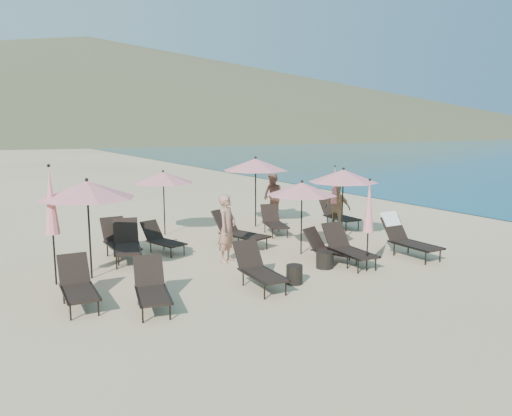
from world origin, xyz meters
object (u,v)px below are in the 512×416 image
lounger_9 (238,231)px  lounger_8 (162,239)px  lounger_0 (78,285)px  beachgoer_c (338,208)px  lounger_4 (329,247)px  umbrella_open_1 (302,189)px  side_table_1 (325,260)px  lounger_5 (406,237)px  lounger_3 (348,247)px  beachgoer_b (273,196)px  lounger_1 (152,287)px  umbrella_closed_1 (335,186)px  umbrella_closed_0 (369,207)px  umbrella_closed_2 (51,202)px  umbrella_open_3 (163,178)px  beachgoer_a (227,228)px  umbrella_open_2 (343,176)px  umbrella_open_4 (256,165)px  side_table_0 (294,274)px  lounger_6 (120,240)px  umbrella_open_0 (87,190)px  lounger_11 (338,214)px  lounger_10 (274,221)px  lounger_2 (258,268)px  lounger_7 (127,243)px

lounger_9 → lounger_8: bearing=148.7°
lounger_0 → beachgoer_c: bearing=21.0°
lounger_4 → umbrella_open_1: umbrella_open_1 is taller
lounger_0 → side_table_1: size_ratio=3.72×
lounger_5 → lounger_3: bearing=175.5°
beachgoer_b → lounger_1: bearing=-55.0°
umbrella_closed_1 → lounger_8: bearing=177.7°
umbrella_closed_1 → side_table_1: size_ratio=5.17×
lounger_3 → umbrella_closed_1: size_ratio=0.78×
lounger_5 → beachgoer_b: size_ratio=1.05×
lounger_9 → side_table_1: size_ratio=4.45×
umbrella_closed_0 → umbrella_closed_2: (-6.84, 2.77, 0.30)m
umbrella_open_3 → beachgoer_a: size_ratio=1.19×
beachgoer_a → umbrella_open_3: bearing=56.1°
lounger_4 → umbrella_open_2: 3.07m
lounger_1 → umbrella_closed_1: (7.73, 3.87, 1.15)m
umbrella_open_4 → side_table_0: size_ratio=5.73×
umbrella_open_1 → umbrella_closed_1: umbrella_closed_1 is taller
umbrella_closed_2 → umbrella_open_2: bearing=0.8°
lounger_1 → umbrella_closed_2: size_ratio=0.61×
lounger_8 → umbrella_open_1: 4.21m
umbrella_open_2 → beachgoer_b: size_ratio=1.32×
lounger_0 → lounger_6: lounger_6 is taller
lounger_6 → beachgoer_c: bearing=-3.2°
lounger_8 → lounger_4: bearing=-60.6°
lounger_1 → umbrella_open_0: bearing=115.6°
lounger_11 → umbrella_open_0: bearing=-166.6°
umbrella_open_0 → umbrella_open_2: (7.65, 0.04, -0.07)m
beachgoer_b → lounger_3: bearing=-24.6°
umbrella_closed_1 → umbrella_closed_2: bearing=-171.6°
lounger_10 → umbrella_closed_0: bearing=-77.4°
lounger_5 → beachgoer_b: 6.68m
lounger_6 → lounger_8: bearing=-4.3°
lounger_6 → umbrella_open_4: 5.90m
lounger_1 → umbrella_open_2: size_ratio=0.73×
lounger_6 → umbrella_open_2: umbrella_open_2 is taller
lounger_8 → lounger_2: bearing=-96.8°
umbrella_open_0 → side_table_0: (3.91, -2.77, -1.89)m
side_table_1 → beachgoer_c: size_ratio=0.27×
lounger_5 → beachgoer_a: beachgoer_a is taller
side_table_0 → lounger_6: bearing=122.7°
lounger_8 → umbrella_open_4: 4.91m
lounger_7 → umbrella_open_3: (2.00, 2.54, 1.42)m
umbrella_open_3 → beachgoer_c: (5.28, -2.48, -1.09)m
umbrella_open_0 → umbrella_open_2: umbrella_open_0 is taller
side_table_1 → lounger_11: bearing=47.0°
lounger_3 → umbrella_open_3: 6.65m
umbrella_open_3 → beachgoer_c: umbrella_open_3 is taller
umbrella_open_0 → umbrella_closed_1: 8.44m
umbrella_open_1 → umbrella_open_2: bearing=18.8°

